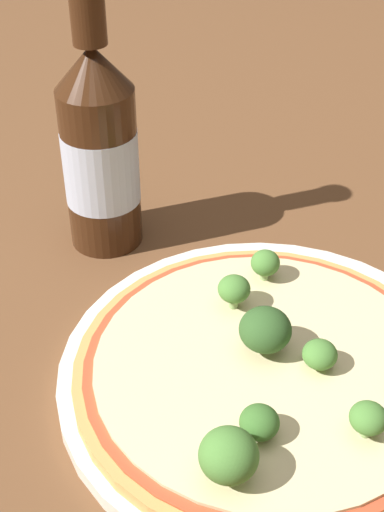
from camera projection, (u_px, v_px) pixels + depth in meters
name	position (u px, v px, depth m)	size (l,w,h in m)	color
ground_plane	(271.00, 372.00, 0.51)	(3.00, 3.00, 0.00)	brown
plate	(271.00, 374.00, 0.50)	(0.30, 0.30, 0.01)	silver
pizza	(266.00, 369.00, 0.48)	(0.26, 0.26, 0.01)	tan
broccoli_floret_1	(320.00, 355.00, 0.47)	(0.02, 0.02, 0.02)	#89A866
broccoli_floret_2	(259.00, 422.00, 0.42)	(0.02, 0.02, 0.02)	#89A866
broccoli_floret_3	(233.00, 290.00, 0.51)	(0.02, 0.02, 0.03)	#89A866
broccoli_floret_4	(372.00, 416.00, 0.42)	(0.02, 0.02, 0.02)	#89A866
broccoli_floret_5	(265.00, 263.00, 0.54)	(0.02, 0.02, 0.02)	#89A866
broccoli_floret_6	(267.00, 332.00, 0.47)	(0.04, 0.04, 0.03)	#89A866
broccoli_floret_7	(229.00, 455.00, 0.39)	(0.03, 0.03, 0.03)	#89A866
beer_bottle	(100.00, 149.00, 0.58)	(0.06, 0.06, 0.23)	#381E0F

